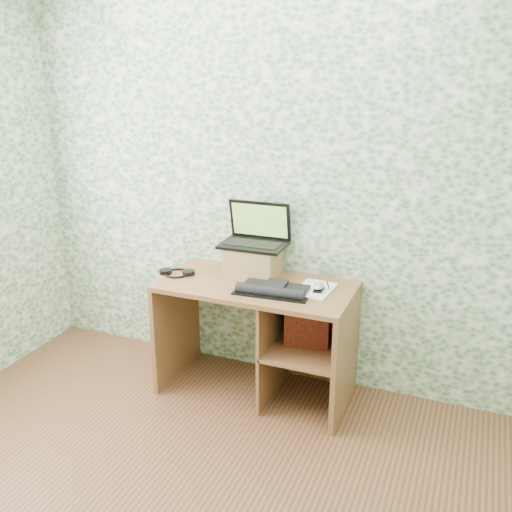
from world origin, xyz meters
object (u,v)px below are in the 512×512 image
at_px(riser, 253,261).
at_px(laptop, 256,235).
at_px(desk, 269,324).
at_px(keyboard, 273,289).
at_px(notepad, 315,290).

relative_size(riser, laptop, 0.77).
relative_size(desk, riser, 3.72).
bearing_deg(laptop, keyboard, -53.01).
bearing_deg(notepad, laptop, 164.52).
xyz_separation_m(keyboard, notepad, (0.22, 0.13, -0.02)).
height_order(desk, notepad, notepad).
height_order(desk, laptop, laptop).
relative_size(desk, notepad, 4.18).
xyz_separation_m(riser, laptop, (-0.00, 0.04, 0.16)).
relative_size(desk, laptop, 2.88).
bearing_deg(riser, desk, -36.54).
distance_m(riser, keyboard, 0.34).
bearing_deg(desk, keyboard, -60.38).
xyz_separation_m(riser, notepad, (0.45, -0.11, -0.09)).
bearing_deg(desk, riser, 143.46).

